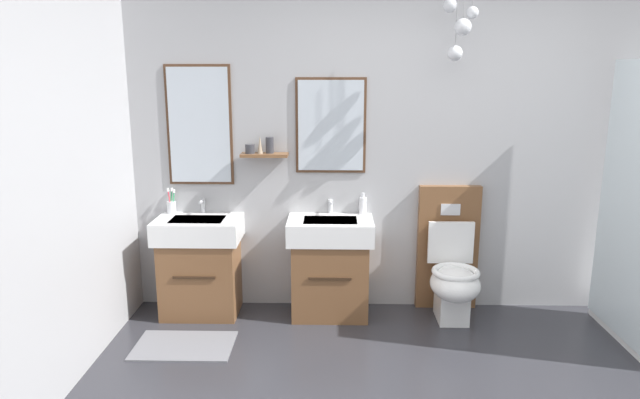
{
  "coord_description": "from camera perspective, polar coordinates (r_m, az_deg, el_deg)",
  "views": [
    {
      "loc": [
        -0.76,
        -2.61,
        1.88
      ],
      "look_at": [
        -0.85,
        1.32,
        0.98
      ],
      "focal_mm": 31.87,
      "sensor_mm": 36.0,
      "label": 1
    }
  ],
  "objects": [
    {
      "name": "vanity_sink_right",
      "position": [
        4.43,
        1.02,
        -6.57
      ],
      "size": [
        0.65,
        0.46,
        0.77
      ],
      "color": "brown",
      "rests_on": "ground"
    },
    {
      "name": "vanity_sink_left",
      "position": [
        4.54,
        -11.91,
        -6.34
      ],
      "size": [
        0.65,
        0.46,
        0.77
      ],
      "color": "brown",
      "rests_on": "ground"
    },
    {
      "name": "bath_mat",
      "position": [
        4.18,
        -13.47,
        -14.08
      ],
      "size": [
        0.68,
        0.44,
        0.01
      ],
      "primitive_type": "cube",
      "color": "slate",
      "rests_on": "ground"
    },
    {
      "name": "wall_back",
      "position": [
        4.51,
        10.77,
        6.1
      ],
      "size": [
        4.88,
        0.43,
        2.72
      ],
      "color": "#A8A8AA",
      "rests_on": "ground"
    },
    {
      "name": "soap_dispenser",
      "position": [
        4.46,
        4.33,
        -0.57
      ],
      "size": [
        0.06,
        0.06,
        0.17
      ],
      "color": "white",
      "rests_on": "vanity_sink_right"
    },
    {
      "name": "toilet",
      "position": [
        4.52,
        13.02,
        -6.87
      ],
      "size": [
        0.48,
        0.62,
        1.0
      ],
      "color": "brown",
      "rests_on": "ground"
    },
    {
      "name": "tap_on_right_sink",
      "position": [
        4.46,
        1.06,
        -0.55
      ],
      "size": [
        0.03,
        0.13,
        0.11
      ],
      "color": "silver",
      "rests_on": "vanity_sink_right"
    },
    {
      "name": "tap_on_left_sink",
      "position": [
        4.57,
        -11.71,
        -0.48
      ],
      "size": [
        0.03,
        0.13,
        0.11
      ],
      "color": "silver",
      "rests_on": "vanity_sink_left"
    },
    {
      "name": "toothbrush_cup",
      "position": [
        4.63,
        -14.69,
        -0.65
      ],
      "size": [
        0.07,
        0.07,
        0.21
      ],
      "color": "silver",
      "rests_on": "vanity_sink_left"
    }
  ]
}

